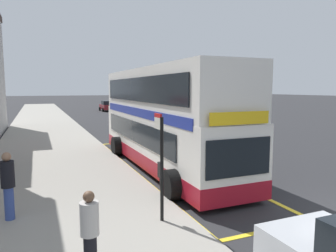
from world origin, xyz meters
The scene contains 10 objects.
ground_plane centered at (0.00, 32.00, 0.00)m, with size 260.00×260.00×0.00m, color #28282B.
pavement_near centered at (-7.00, 32.00, 0.07)m, with size 6.00×76.00×0.14m, color gray.
double_decker_bus centered at (-2.46, 7.71, 2.07)m, with size 3.18×11.53×4.40m.
bus_bay_markings centered at (-2.42, 7.58, 0.01)m, with size 3.16×14.00×0.01m.
bus_stop_sign centered at (-4.79, 2.05, 1.76)m, with size 0.09×0.51×2.76m.
parked_car_teal_distant centered at (4.94, 43.88, 0.80)m, with size 2.09×4.20×1.62m.
parked_car_maroon_far centered at (2.62, 43.96, 0.80)m, with size 2.09×4.20×1.62m.
parked_car_black_behind centered at (2.92, 18.44, 0.80)m, with size 2.09×4.20×1.62m.
pedestrian_waiting_near_sign centered at (-6.87, 0.24, 1.00)m, with size 0.34×0.34×1.59m.
pedestrian_further_back centered at (-8.43, 3.57, 1.12)m, with size 0.34×0.34×1.78m.
Camera 1 is at (-7.66, -5.27, 3.54)m, focal length 33.56 mm.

